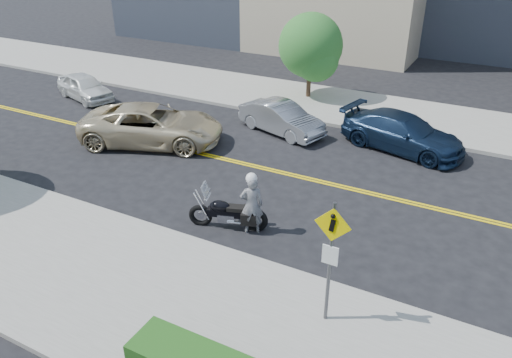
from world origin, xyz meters
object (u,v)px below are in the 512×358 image
object	(u,v)px
parked_car_blue	(403,133)
parked_car_silver	(281,118)
parked_car_white	(85,87)
motorcycle	(228,207)
pedestrian_sign	(331,252)
suv	(152,125)
motorcyclist	(252,203)

from	to	relation	value
parked_car_blue	parked_car_silver	bearing A→B (deg)	110.55
parked_car_white	motorcycle	bearing A→B (deg)	-101.22
pedestrian_sign	motorcycle	world-z (taller)	pedestrian_sign
motorcycle	parked_car_white	size ratio (longest dim) A/B	0.62
suv	pedestrian_sign	bearing A→B (deg)	-143.72
pedestrian_sign	parked_car_blue	world-z (taller)	pedestrian_sign
suv	parked_car_blue	xyz separation A→B (m)	(8.97, 4.04, -0.07)
pedestrian_sign	motorcyclist	size ratio (longest dim) A/B	1.57
motorcyclist	parked_car_silver	size ratio (longest dim) A/B	0.49
pedestrian_sign	motorcycle	bearing A→B (deg)	148.71
parked_car_silver	pedestrian_sign	bearing A→B (deg)	-132.34
parked_car_white	parked_car_blue	bearing A→B (deg)	-67.96
motorcyclist	pedestrian_sign	bearing A→B (deg)	110.05
motorcyclist	parked_car_silver	xyz separation A→B (m)	(-2.46, 7.21, -0.31)
motorcyclist	motorcycle	size ratio (longest dim) A/B	0.84
motorcyclist	motorcycle	bearing A→B (deg)	-23.69
motorcyclist	parked_car_white	world-z (taller)	motorcyclist
suv	parked_car_blue	bearing A→B (deg)	-86.64
motorcyclist	suv	xyz separation A→B (m)	(-6.54, 3.80, -0.18)
motorcycle	suv	distance (m)	7.01
motorcycle	parked_car_silver	size ratio (longest dim) A/B	0.58
motorcyclist	suv	size ratio (longest dim) A/B	0.34
pedestrian_sign	motorcycle	size ratio (longest dim) A/B	1.32
pedestrian_sign	parked_car_white	size ratio (longest dim) A/B	0.82
parked_car_silver	motorcyclist	bearing A→B (deg)	-143.77
pedestrian_sign	motorcyclist	xyz separation A→B (m)	(-3.20, 2.49, -1.01)
suv	parked_car_blue	world-z (taller)	suv
motorcyclist	suv	world-z (taller)	motorcyclist
pedestrian_sign	suv	distance (m)	11.66
motorcycle	suv	bearing A→B (deg)	127.67
motorcycle	parked_car_blue	xyz separation A→B (m)	(3.15, 7.95, 0.01)
motorcycle	suv	xyz separation A→B (m)	(-5.82, 3.90, 0.09)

